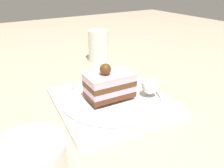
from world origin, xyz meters
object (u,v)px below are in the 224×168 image
Objects in this scene: whipped_cream_dollop at (150,86)px; fork at (125,81)px; cake_slice at (109,84)px; drink_glass_near at (98,48)px; dessert_plate at (112,100)px.

fork is at bearing -171.64° from whipped_cream_dollop.
cake_slice is 0.10m from whipped_cream_dollop.
drink_glass_near is (-0.31, 0.04, 0.01)m from whipped_cream_dollop.
drink_glass_near reaches higher than whipped_cream_dollop.
dessert_plate is 0.31m from drink_glass_near.
fork is 0.24m from drink_glass_near.
drink_glass_near is at bearing 167.40° from fork.
cake_slice reaches higher than whipped_cream_dollop.
dessert_plate is at bearing 57.78° from cake_slice.
fork is (-0.05, 0.07, -0.03)m from cake_slice.
dessert_plate is 2.59× the size of drink_glass_near.
whipped_cream_dollop is 0.39× the size of fork.
drink_glass_near reaches higher than cake_slice.
whipped_cream_dollop reaches higher than fork.
fork is (-0.05, 0.07, 0.01)m from dessert_plate.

